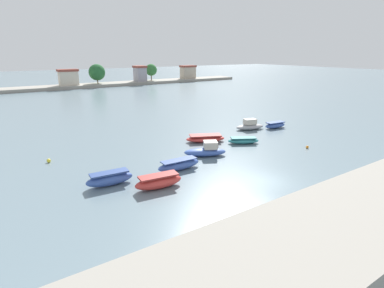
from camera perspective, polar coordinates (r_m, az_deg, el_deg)
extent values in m
plane|color=slate|center=(29.29, 13.75, -6.66)|extent=(400.00, 400.00, 0.00)
cube|color=gray|center=(24.13, 31.16, -11.12)|extent=(93.35, 7.40, 2.26)
ellipsoid|color=#3856A8|center=(28.34, -15.13, -6.40)|extent=(4.26, 1.60, 1.08)
cube|color=navy|center=(28.11, -15.22, -5.25)|extent=(3.41, 1.34, 0.15)
ellipsoid|color=#C63833|center=(26.97, -6.26, -7.12)|extent=(4.41, 1.88, 1.07)
cube|color=maroon|center=(26.73, -6.30, -5.93)|extent=(3.54, 1.56, 0.15)
ellipsoid|color=#3856A8|center=(30.85, -2.45, -3.97)|extent=(4.67, 1.45, 0.97)
cube|color=navy|center=(30.66, -2.46, -3.03)|extent=(3.74, 1.21, 0.10)
ellipsoid|color=#3856A8|center=(34.92, 2.44, -1.51)|extent=(5.05, 3.80, 0.88)
cube|color=#BCB2A3|center=(34.75, 3.47, -0.14)|extent=(1.98, 1.93, 0.83)
cube|color=black|center=(34.85, 4.70, 0.02)|extent=(0.66, 1.13, 0.58)
ellipsoid|color=#C63833|center=(40.37, 2.51, 0.97)|extent=(5.44, 3.86, 0.80)
cube|color=maroon|center=(40.24, 2.52, 1.63)|extent=(4.39, 3.15, 0.16)
ellipsoid|color=teal|center=(40.15, 9.56, 0.59)|extent=(4.21, 3.21, 0.70)
cube|color=#226367|center=(40.04, 9.59, 1.15)|extent=(3.40, 2.62, 0.11)
ellipsoid|color=#9E9EA3|center=(47.60, 10.76, 3.18)|extent=(4.86, 2.84, 0.83)
cube|color=#BCB2A3|center=(47.40, 10.78, 4.14)|extent=(2.05, 1.59, 0.81)
cube|color=black|center=(47.83, 11.73, 4.30)|extent=(0.34, 1.04, 0.56)
ellipsoid|color=#3856A8|center=(49.38, 15.29, 3.37)|extent=(3.89, 1.67, 0.83)
cube|color=navy|center=(49.28, 15.33, 3.92)|extent=(3.12, 1.38, 0.13)
sphere|color=orange|center=(40.23, 20.74, -0.53)|extent=(0.35, 0.35, 0.35)
sphere|color=yellow|center=(36.33, -25.21, -2.82)|extent=(0.42, 0.42, 0.42)
cube|color=gray|center=(108.18, -23.04, 9.77)|extent=(136.09, 8.70, 0.98)
cube|color=beige|center=(107.97, -22.09, 11.30)|extent=(5.71, 3.26, 4.37)
cube|color=brown|center=(107.80, -22.25, 12.64)|extent=(6.28, 3.59, 0.70)
cube|color=#99939E|center=(115.49, -9.68, 12.68)|extent=(3.54, 4.30, 4.86)
cube|color=brown|center=(115.33, -9.75, 14.06)|extent=(3.90, 4.73, 0.70)
cube|color=#B2A38E|center=(126.55, -0.76, 13.17)|extent=(5.67, 3.32, 4.46)
cube|color=brown|center=(126.41, -0.77, 14.34)|extent=(6.24, 3.65, 0.70)
cylinder|color=brown|center=(111.28, -17.21, 11.17)|extent=(0.36, 0.36, 1.52)
sphere|color=#235B2D|center=(111.06, -17.35, 12.68)|extent=(5.47, 5.47, 5.47)
cylinder|color=brown|center=(118.99, -7.60, 12.23)|extent=(0.36, 0.36, 2.13)
sphere|color=#2D6B33|center=(118.80, -7.65, 13.57)|extent=(4.33, 4.33, 4.33)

